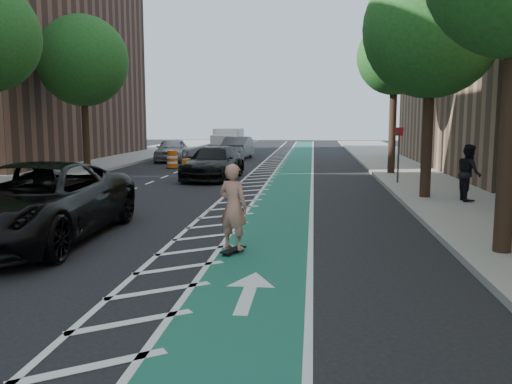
# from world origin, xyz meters

# --- Properties ---
(ground) EXTENTS (120.00, 120.00, 0.00)m
(ground) POSITION_xyz_m (0.00, 0.00, 0.00)
(ground) COLOR black
(ground) RESTS_ON ground
(bike_lane) EXTENTS (2.00, 90.00, 0.01)m
(bike_lane) POSITION_xyz_m (3.00, 10.00, 0.01)
(bike_lane) COLOR #19584E
(bike_lane) RESTS_ON ground
(buffer_strip) EXTENTS (1.40, 90.00, 0.01)m
(buffer_strip) POSITION_xyz_m (1.50, 10.00, 0.01)
(buffer_strip) COLOR silver
(buffer_strip) RESTS_ON ground
(sidewalk_right) EXTENTS (5.00, 90.00, 0.15)m
(sidewalk_right) POSITION_xyz_m (9.50, 10.00, 0.07)
(sidewalk_right) COLOR gray
(sidewalk_right) RESTS_ON ground
(curb_right) EXTENTS (0.12, 90.00, 0.16)m
(curb_right) POSITION_xyz_m (7.05, 10.00, 0.08)
(curb_right) COLOR gray
(curb_right) RESTS_ON ground
(curb_left) EXTENTS (0.12, 90.00, 0.16)m
(curb_left) POSITION_xyz_m (-7.05, 10.00, 0.08)
(curb_left) COLOR gray
(curb_left) RESTS_ON ground
(tree_r_c) EXTENTS (4.20, 4.20, 7.90)m
(tree_r_c) POSITION_xyz_m (7.90, 8.00, 5.77)
(tree_r_c) COLOR #382619
(tree_r_c) RESTS_ON ground
(tree_r_d) EXTENTS (4.20, 4.20, 7.90)m
(tree_r_d) POSITION_xyz_m (7.90, 16.00, 5.77)
(tree_r_d) COLOR #382619
(tree_r_d) RESTS_ON ground
(tree_l_d) EXTENTS (4.20, 4.20, 7.90)m
(tree_l_d) POSITION_xyz_m (-7.90, 16.00, 5.77)
(tree_l_d) COLOR #382619
(tree_l_d) RESTS_ON ground
(sign_post) EXTENTS (0.35, 0.08, 2.47)m
(sign_post) POSITION_xyz_m (7.60, 12.00, 1.35)
(sign_post) COLOR #4C4C4C
(sign_post) RESTS_ON ground
(skateboard) EXTENTS (0.50, 0.76, 0.10)m
(skateboard) POSITION_xyz_m (2.37, -0.16, 0.08)
(skateboard) COLOR black
(skateboard) RESTS_ON ground
(skateboarder) EXTENTS (0.79, 0.67, 1.82)m
(skateboarder) POSITION_xyz_m (2.37, -0.16, 1.01)
(skateboarder) COLOR tan
(skateboarder) RESTS_ON skateboard
(suv_near) EXTENTS (3.17, 6.63, 1.83)m
(suv_near) POSITION_xyz_m (-2.40, 0.50, 0.91)
(suv_near) COLOR black
(suv_near) RESTS_ON ground
(suv_far) EXTENTS (2.59, 5.46, 1.54)m
(suv_far) POSITION_xyz_m (-0.63, 13.79, 0.77)
(suv_far) COLOR black
(suv_far) RESTS_ON ground
(car_silver) EXTENTS (2.24, 4.69, 1.55)m
(car_silver) POSITION_xyz_m (-5.33, 23.88, 0.77)
(car_silver) COLOR #A0A0A5
(car_silver) RESTS_ON ground
(car_grey) EXTENTS (2.10, 4.86, 1.56)m
(car_grey) POSITION_xyz_m (-1.33, 26.40, 0.78)
(car_grey) COLOR slate
(car_grey) RESTS_ON ground
(pedestrian) EXTENTS (0.75, 0.94, 1.88)m
(pedestrian) POSITION_xyz_m (9.12, 7.03, 1.09)
(pedestrian) COLOR black
(pedestrian) RESTS_ON sidewalk_right
(box_truck) EXTENTS (2.21, 4.76, 1.97)m
(box_truck) POSITION_xyz_m (-3.20, 34.13, 0.91)
(box_truck) COLOR white
(box_truck) RESTS_ON ground
(barrel_a) EXTENTS (0.59, 0.59, 0.80)m
(barrel_a) POSITION_xyz_m (-3.54, 7.72, 0.38)
(barrel_a) COLOR #D54E0B
(barrel_a) RESTS_ON ground
(barrel_b) EXTENTS (0.70, 0.70, 0.96)m
(barrel_b) POSITION_xyz_m (-1.80, 13.50, 0.45)
(barrel_b) COLOR #E45A0C
(barrel_b) RESTS_ON ground
(barrel_c) EXTENTS (0.74, 0.74, 1.01)m
(barrel_c) POSITION_xyz_m (-4.00, 19.00, 0.48)
(barrel_c) COLOR #E8580C
(barrel_c) RESTS_ON ground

